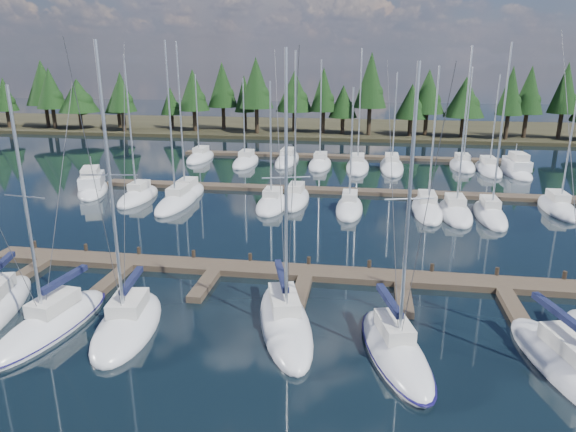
% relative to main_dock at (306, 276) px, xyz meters
% --- Properties ---
extents(ground, '(260.00, 260.00, 0.00)m').
position_rel_main_dock_xyz_m(ground, '(0.00, 12.64, -0.20)').
color(ground, black).
rests_on(ground, ground).
extents(far_shore, '(220.00, 30.00, 0.60)m').
position_rel_main_dock_xyz_m(far_shore, '(0.00, 72.64, 0.10)').
color(far_shore, '#302C1A').
rests_on(far_shore, ground).
extents(main_dock, '(44.00, 6.13, 0.90)m').
position_rel_main_dock_xyz_m(main_dock, '(0.00, 0.00, 0.00)').
color(main_dock, '#4A3D2E').
rests_on(main_dock, ground).
extents(back_docks, '(50.00, 21.80, 0.40)m').
position_rel_main_dock_xyz_m(back_docks, '(0.00, 32.23, -0.00)').
color(back_docks, '#4A3D2E').
rests_on(back_docks, ground).
extents(front_sailboat_1, '(3.70, 8.92, 13.22)m').
position_rel_main_dock_xyz_m(front_sailboat_1, '(-12.35, -8.33, 0.08)').
color(front_sailboat_1, silver).
rests_on(front_sailboat_1, ground).
extents(front_sailboat_2, '(3.98, 7.84, 15.13)m').
position_rel_main_dock_xyz_m(front_sailboat_2, '(-8.38, -7.76, 0.10)').
color(front_sailboat_2, silver).
rests_on(front_sailboat_2, ground).
extents(front_sailboat_3, '(5.03, 9.68, 14.81)m').
position_rel_main_dock_xyz_m(front_sailboat_3, '(-0.34, -6.18, 0.09)').
color(front_sailboat_3, silver).
rests_on(front_sailboat_3, ground).
extents(front_sailboat_4, '(4.58, 8.62, 14.25)m').
position_rel_main_dock_xyz_m(front_sailboat_4, '(5.26, -8.11, 0.10)').
color(front_sailboat_4, silver).
rests_on(front_sailboat_4, ground).
extents(back_sailboat_rows, '(43.62, 33.29, 15.91)m').
position_rel_main_dock_xyz_m(back_sailboat_rows, '(0.24, 27.17, 0.06)').
color(back_sailboat_rows, silver).
rests_on(back_sailboat_rows, ground).
extents(motor_yacht_left, '(6.05, 9.21, 4.38)m').
position_rel_main_dock_xyz_m(motor_yacht_left, '(-25.14, 19.13, 0.28)').
color(motor_yacht_left, silver).
rests_on(motor_yacht_left, ground).
extents(motor_yacht_right, '(3.34, 8.86, 4.36)m').
position_rel_main_dock_xyz_m(motor_yacht_right, '(21.68, 35.24, 0.28)').
color(motor_yacht_right, silver).
rests_on(motor_yacht_right, ground).
extents(tree_line, '(186.67, 11.10, 14.11)m').
position_rel_main_dock_xyz_m(tree_line, '(-2.22, 62.85, 7.27)').
color(tree_line, black).
rests_on(tree_line, far_shore).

